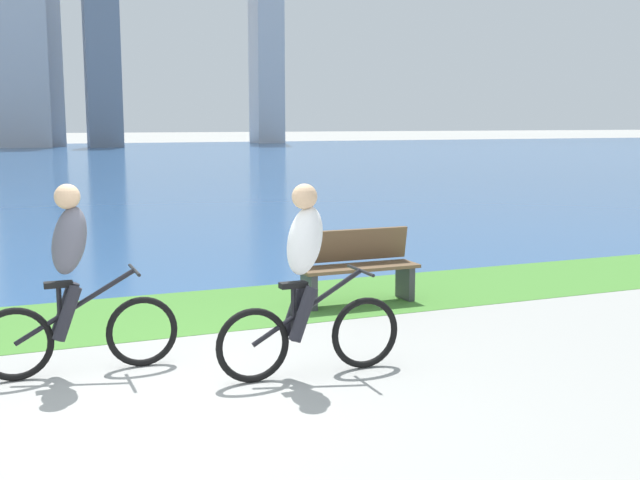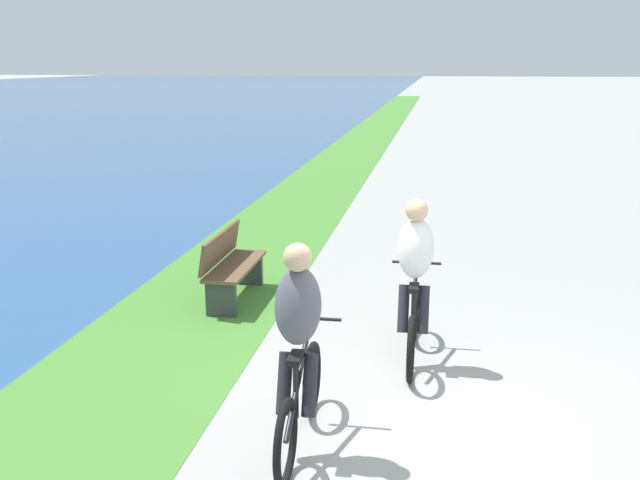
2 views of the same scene
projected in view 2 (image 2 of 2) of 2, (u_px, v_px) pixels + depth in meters
ground_plane at (435, 425)px, 6.07m from camera, size 300.00×300.00×0.00m
grass_strip_bayside at (108, 398)px, 6.54m from camera, size 120.00×2.13×0.01m
cyclist_lead at (415, 283)px, 7.17m from camera, size 1.71×0.52×1.69m
cyclist_trailing at (299, 349)px, 5.52m from camera, size 1.73×0.52×1.69m
bench_near_path at (231, 266)px, 9.18m from camera, size 1.50×0.47×0.90m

